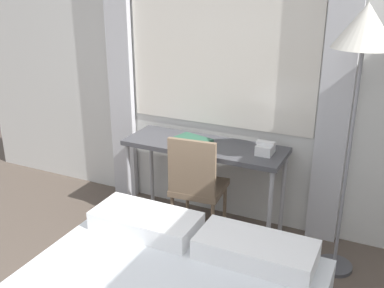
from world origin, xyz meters
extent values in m
cube|color=silver|center=(0.00, 2.63, 1.35)|extent=(5.54, 0.05, 2.70)
cube|color=white|center=(-0.08, 2.60, 1.60)|extent=(1.64, 0.01, 1.50)
cube|color=silver|center=(-1.04, 2.56, 1.30)|extent=(0.24, 0.06, 2.60)
cube|color=silver|center=(0.88, 2.56, 1.30)|extent=(0.24, 0.06, 2.60)
cube|color=#4C4C51|center=(-0.08, 2.32, 0.75)|extent=(1.34, 0.47, 0.04)
cylinder|color=#B2B2B7|center=(-0.71, 2.12, 0.36)|extent=(0.04, 0.04, 0.73)
cylinder|color=#B2B2B7|center=(0.55, 2.12, 0.36)|extent=(0.04, 0.04, 0.73)
cylinder|color=#B2B2B7|center=(-0.71, 2.51, 0.36)|extent=(0.04, 0.04, 0.73)
cylinder|color=#B2B2B7|center=(0.55, 2.51, 0.36)|extent=(0.04, 0.04, 0.73)
cube|color=#8C7259|center=(-0.05, 2.15, 0.45)|extent=(0.43, 0.43, 0.05)
cube|color=#8C7259|center=(-0.03, 1.97, 0.70)|extent=(0.38, 0.07, 0.45)
cylinder|color=#8C7259|center=(-0.20, 1.96, 0.21)|extent=(0.03, 0.03, 0.43)
cylinder|color=#8C7259|center=(0.14, 2.00, 0.21)|extent=(0.03, 0.03, 0.43)
cylinder|color=#8C7259|center=(-0.23, 2.30, 0.21)|extent=(0.03, 0.03, 0.43)
cylinder|color=#8C7259|center=(0.11, 2.33, 0.21)|extent=(0.03, 0.03, 0.43)
cube|color=white|center=(0.00, 1.24, 0.63)|extent=(0.66, 0.32, 0.12)
cube|color=white|center=(0.71, 1.24, 0.63)|extent=(0.66, 0.32, 0.12)
cylinder|color=#4C4C51|center=(1.06, 2.18, 0.01)|extent=(0.27, 0.27, 0.03)
cylinder|color=gray|center=(1.06, 2.18, 0.84)|extent=(0.02, 0.02, 1.61)
cone|color=silver|center=(1.06, 2.18, 1.78)|extent=(0.40, 0.40, 0.28)
cube|color=white|center=(0.43, 2.33, 0.81)|extent=(0.12, 0.16, 0.08)
cube|color=white|center=(0.43, 2.33, 0.86)|extent=(0.14, 0.06, 0.02)
cube|color=#33664C|center=(-0.20, 2.34, 0.78)|extent=(0.33, 0.24, 0.02)
cube|color=white|center=(-0.20, 2.34, 0.78)|extent=(0.31, 0.23, 0.01)
camera|label=1|loc=(1.31, -0.84, 2.08)|focal=42.00mm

